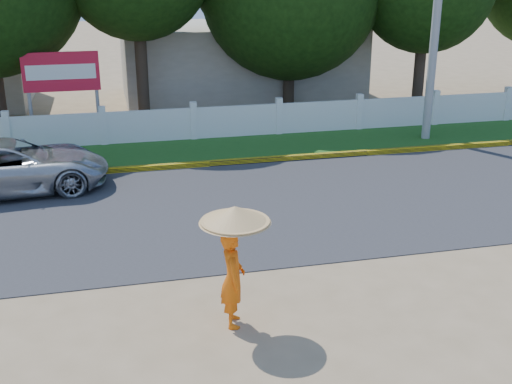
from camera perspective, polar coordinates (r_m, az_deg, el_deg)
ground at (r=11.90m, az=2.25°, el=-9.10°), size 120.00×120.00×0.00m
road at (r=15.87m, az=-2.08°, el=-1.41°), size 60.00×7.00×0.02m
grass_verge at (r=20.78m, az=-4.95°, el=3.71°), size 60.00×3.50×0.03m
curb at (r=19.15m, az=-4.18°, el=2.53°), size 40.00×0.18×0.16m
fence at (r=22.03m, az=-5.56°, el=6.06°), size 40.00×0.10×1.10m
building_near at (r=28.93m, az=-1.56°, el=11.54°), size 10.00×6.00×3.20m
utility_pole at (r=22.26m, az=15.65°, el=13.80°), size 0.28×0.28×7.39m
vehicle at (r=17.97m, az=-21.02°, el=2.12°), size 5.26×2.88×1.40m
monk_with_parasol at (r=10.40m, az=-1.99°, el=-5.07°), size 1.16×1.16×2.11m
billboard at (r=22.65m, az=-16.90°, el=9.79°), size 2.50×0.13×2.95m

